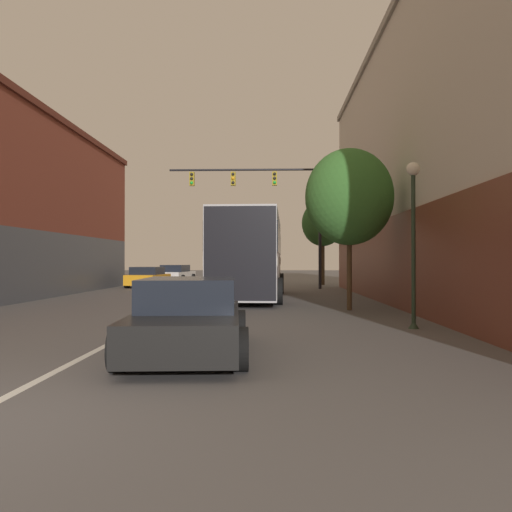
{
  "coord_description": "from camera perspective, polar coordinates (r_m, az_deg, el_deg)",
  "views": [
    {
      "loc": [
        3.14,
        -4.79,
        1.62
      ],
      "look_at": [
        2.58,
        14.54,
        1.81
      ],
      "focal_mm": 35.0,
      "sensor_mm": 36.0,
      "label": 1
    }
  ],
  "objects": [
    {
      "name": "street_tree_far",
      "position": [
        33.76,
        7.65,
        3.72
      ],
      "size": [
        2.82,
        2.54,
        5.7
      ],
      "color": "#3D2D1E",
      "rests_on": "ground_plane"
    },
    {
      "name": "street_tree_near",
      "position": [
        16.78,
        10.6,
        6.63
      ],
      "size": [
        2.89,
        2.6,
        5.32
      ],
      "color": "#4C3823",
      "rests_on": "ground_plane"
    },
    {
      "name": "traffic_signal_gantry",
      "position": [
        29.18,
        1.72,
        6.86
      ],
      "size": [
        8.86,
        0.36,
        7.22
      ],
      "color": "black",
      "rests_on": "ground_plane"
    },
    {
      "name": "bus",
      "position": [
        21.58,
        -0.62,
        0.37
      ],
      "size": [
        3.05,
        10.21,
        3.51
      ],
      "rotation": [
        0.0,
        0.0,
        1.54
      ],
      "color": "#B7B7BC",
      "rests_on": "ground_plane"
    },
    {
      "name": "building_right_storefront",
      "position": [
        20.05,
        23.51,
        10.58
      ],
      "size": [
        6.27,
        26.8,
        10.74
      ],
      "color": "beige",
      "rests_on": "ground_plane"
    },
    {
      "name": "lane_center_line",
      "position": [
        19.2,
        -7.81,
        -5.38
      ],
      "size": [
        0.14,
        40.16,
        0.01
      ],
      "color": "silver",
      "rests_on": "ground_plane"
    },
    {
      "name": "street_lamp",
      "position": [
        12.53,
        17.54,
        2.99
      ],
      "size": [
        0.33,
        0.33,
        3.99
      ],
      "color": "#233323",
      "rests_on": "ground_plane"
    },
    {
      "name": "hatchback_foreground",
      "position": [
        8.75,
        -7.72,
        -7.06
      ],
      "size": [
        2.22,
        4.16,
        1.32
      ],
      "rotation": [
        0.0,
        0.0,
        1.64
      ],
      "color": "black",
      "rests_on": "ground_plane"
    },
    {
      "name": "parked_car_left_near",
      "position": [
        36.63,
        -9.13,
        -2.08
      ],
      "size": [
        2.36,
        4.52,
        1.32
      ],
      "rotation": [
        0.0,
        0.0,
        1.45
      ],
      "color": "silver",
      "rests_on": "ground_plane"
    },
    {
      "name": "parked_car_left_mid",
      "position": [
        31.34,
        -12.22,
        -2.4
      ],
      "size": [
        2.27,
        3.95,
        1.25
      ],
      "rotation": [
        0.0,
        0.0,
        1.49
      ],
      "color": "orange",
      "rests_on": "ground_plane"
    }
  ]
}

